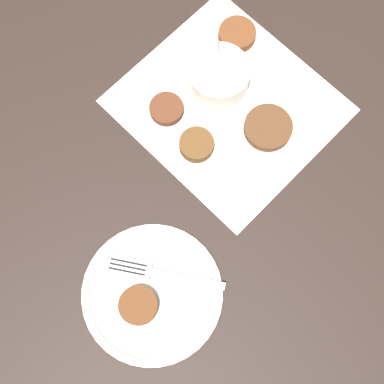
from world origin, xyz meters
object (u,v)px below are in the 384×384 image
at_px(sauce_bowl, 217,78).
at_px(serving_plate, 152,294).
at_px(fritter_on_plate, 138,305).
at_px(fork, 151,272).

xyz_separation_m(sauce_bowl, serving_plate, (-0.14, 0.35, -0.02)).
xyz_separation_m(fritter_on_plate, fork, (0.02, -0.05, -0.01)).
bearing_deg(fritter_on_plate, serving_plate, -97.48).
bearing_deg(fork, fritter_on_plate, 108.39).
bearing_deg(sauce_bowl, fritter_on_plate, 109.89).
height_order(sauce_bowl, fritter_on_plate, sauce_bowl).
relative_size(fritter_on_plate, fork, 0.33).
height_order(sauce_bowl, fork, sauce_bowl).
xyz_separation_m(serving_plate, fritter_on_plate, (0.00, 0.03, 0.02)).
distance_m(serving_plate, fork, 0.03).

